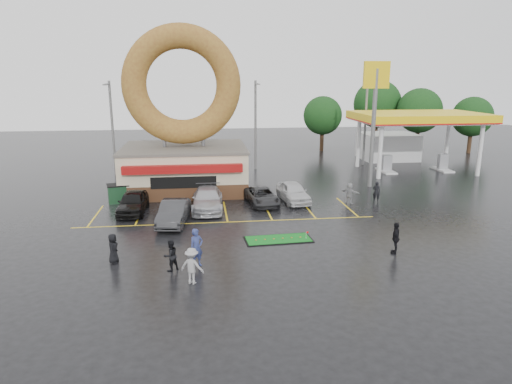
{
  "coord_description": "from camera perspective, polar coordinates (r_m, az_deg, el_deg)",
  "views": [
    {
      "loc": [
        -1.65,
        -25.39,
        9.34
      ],
      "look_at": [
        1.8,
        2.61,
        2.2
      ],
      "focal_mm": 32.0,
      "sensor_mm": 36.0,
      "label": 1
    }
  ],
  "objects": [
    {
      "name": "car_grey",
      "position": [
        34.28,
        0.71,
        -0.53
      ],
      "size": [
        2.57,
        4.69,
        1.24
      ],
      "primitive_type": "imported",
      "rotation": [
        0.0,
        0.0,
        0.12
      ],
      "color": "#292A2C",
      "rests_on": "ground"
    },
    {
      "name": "person_bystander",
      "position": [
        24.69,
        -17.43,
        -6.75
      ],
      "size": [
        0.53,
        0.79,
        1.57
      ],
      "primitive_type": "imported",
      "rotation": [
        0.0,
        0.0,
        1.53
      ],
      "color": "black",
      "rests_on": "ground"
    },
    {
      "name": "streetlight_left",
      "position": [
        46.29,
        -17.54,
        7.9
      ],
      "size": [
        0.4,
        2.21,
        9.0
      ],
      "color": "slate",
      "rests_on": "ground"
    },
    {
      "name": "dumpster",
      "position": [
        36.47,
        -16.58,
        -0.19
      ],
      "size": [
        2.03,
        1.59,
        1.3
      ],
      "primitive_type": "cube",
      "rotation": [
        0.0,
        0.0,
        0.23
      ],
      "color": "#173D21",
      "rests_on": "ground"
    },
    {
      "name": "person_blackjkt",
      "position": [
        23.07,
        -10.62,
        -7.8
      ],
      "size": [
        0.97,
        0.94,
        1.58
      ],
      "primitive_type": "imported",
      "rotation": [
        0.0,
        0.0,
        3.77
      ],
      "color": "black",
      "rests_on": "ground"
    },
    {
      "name": "tree_far_b",
      "position": [
        63.29,
        25.43,
        8.49
      ],
      "size": [
        4.9,
        4.9,
        7.0
      ],
      "color": "#332114",
      "rests_on": "ground"
    },
    {
      "name": "tree_far_c",
      "position": [
        64.02,
        14.94,
        10.59
      ],
      "size": [
        6.3,
        6.3,
        9.0
      ],
      "color": "#332114",
      "rests_on": "ground"
    },
    {
      "name": "car_white",
      "position": [
        35.07,
        4.66,
        -0.0
      ],
      "size": [
        2.28,
        4.66,
        1.53
      ],
      "primitive_type": "imported",
      "rotation": [
        0.0,
        0.0,
        0.11
      ],
      "color": "silver",
      "rests_on": "ground"
    },
    {
      "name": "person_walker_far",
      "position": [
        36.1,
        14.82,
        0.03
      ],
      "size": [
        0.69,
        0.6,
        1.6
      ],
      "primitive_type": "imported",
      "rotation": [
        0.0,
        0.0,
        2.68
      ],
      "color": "black",
      "rests_on": "ground"
    },
    {
      "name": "shell_sign",
      "position": [
        40.2,
        14.64,
        10.95
      ],
      "size": [
        2.2,
        0.36,
        10.6
      ],
      "color": "slate",
      "rests_on": "ground"
    },
    {
      "name": "person_hoodie",
      "position": [
        21.51,
        -8.01,
        -9.14
      ],
      "size": [
        1.29,
        1.05,
        1.74
      ],
      "primitive_type": "imported",
      "rotation": [
        0.0,
        0.0,
        2.71
      ],
      "color": "gray",
      "rests_on": "ground"
    },
    {
      "name": "ground",
      "position": [
        27.1,
        -3.11,
        -5.98
      ],
      "size": [
        120.0,
        120.0,
        0.0
      ],
      "primitive_type": "plane",
      "color": "black",
      "rests_on": "ground"
    },
    {
      "name": "car_dgrey",
      "position": [
        30.19,
        -10.24,
        -2.54
      ],
      "size": [
        2.19,
        4.79,
        1.52
      ],
      "primitive_type": "imported",
      "rotation": [
        0.0,
        0.0,
        -0.13
      ],
      "color": "#2E2E30",
      "rests_on": "ground"
    },
    {
      "name": "gas_station",
      "position": [
        51.44,
        18.07,
        7.21
      ],
      "size": [
        12.3,
        13.65,
        5.9
      ],
      "color": "silver",
      "rests_on": "ground"
    },
    {
      "name": "car_silver",
      "position": [
        33.07,
        -6.09,
        -0.9
      ],
      "size": [
        2.36,
        5.39,
        1.54
      ],
      "primitive_type": "imported",
      "rotation": [
        0.0,
        0.0,
        -0.04
      ],
      "color": "#B1B1B6",
      "rests_on": "ground"
    },
    {
      "name": "putting_green",
      "position": [
        27.09,
        2.81,
        -5.92
      ],
      "size": [
        4.05,
        1.94,
        0.5
      ],
      "color": "black",
      "rests_on": "ground"
    },
    {
      "name": "person_blue",
      "position": [
        23.33,
        -7.44,
        -6.9
      ],
      "size": [
        0.86,
        0.77,
        1.97
      ],
      "primitive_type": "imported",
      "rotation": [
        0.0,
        0.0,
        0.52
      ],
      "color": "navy",
      "rests_on": "ground"
    },
    {
      "name": "streetlight_mid",
      "position": [
        46.87,
        -0.06,
        8.62
      ],
      "size": [
        0.4,
        2.21,
        9.0
      ],
      "color": "slate",
      "rests_on": "ground"
    },
    {
      "name": "streetlight_right",
      "position": [
        50.69,
        13.55,
        8.65
      ],
      "size": [
        0.4,
        2.21,
        9.0
      ],
      "color": "slate",
      "rests_on": "ground"
    },
    {
      "name": "person_walker_near",
      "position": [
        35.2,
        11.6,
        -0.13
      ],
      "size": [
        1.38,
        1.41,
        1.61
      ],
      "primitive_type": "imported",
      "rotation": [
        0.0,
        0.0,
        2.34
      ],
      "color": "#939396",
      "rests_on": "ground"
    },
    {
      "name": "donut_shop",
      "position": [
        38.69,
        -9.02,
        6.79
      ],
      "size": [
        10.2,
        8.7,
        13.5
      ],
      "color": "#472B19",
      "rests_on": "ground"
    },
    {
      "name": "tree_far_d",
      "position": [
        59.68,
        8.33,
        9.43
      ],
      "size": [
        4.9,
        4.9,
        7.0
      ],
      "color": "#332114",
      "rests_on": "ground"
    },
    {
      "name": "car_black",
      "position": [
        33.23,
        -15.15,
        -1.24
      ],
      "size": [
        1.99,
        4.62,
        1.55
      ],
      "primitive_type": "imported",
      "rotation": [
        0.0,
        0.0,
        -0.04
      ],
      "color": "black",
      "rests_on": "ground"
    },
    {
      "name": "person_cameraman",
      "position": [
        25.94,
        17.06,
        -5.5
      ],
      "size": [
        0.81,
        1.11,
        1.75
      ],
      "primitive_type": "imported",
      "rotation": [
        0.0,
        0.0,
        -2.0
      ],
      "color": "black",
      "rests_on": "ground"
    },
    {
      "name": "tree_far_a",
      "position": [
        62.04,
        19.76,
        9.54
      ],
      "size": [
        5.6,
        5.6,
        8.0
      ],
      "color": "#332114",
      "rests_on": "ground"
    }
  ]
}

